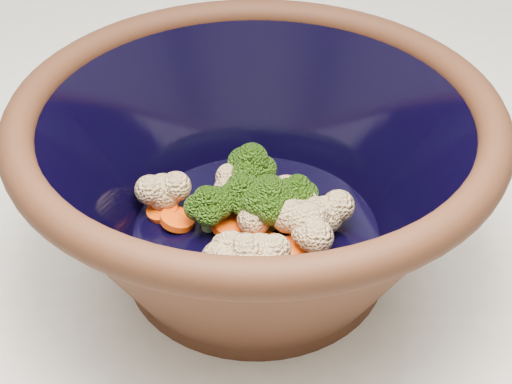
% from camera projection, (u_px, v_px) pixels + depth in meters
% --- Properties ---
extents(mixing_bowl, '(0.39, 0.39, 0.17)m').
position_uv_depth(mixing_bowl, '(256.00, 176.00, 0.58)').
color(mixing_bowl, black).
rests_on(mixing_bowl, counter).
extents(vegetable_pile, '(0.17, 0.16, 0.06)m').
position_uv_depth(vegetable_pile, '(259.00, 207.00, 0.60)').
color(vegetable_pile, '#608442').
rests_on(vegetable_pile, mixing_bowl).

